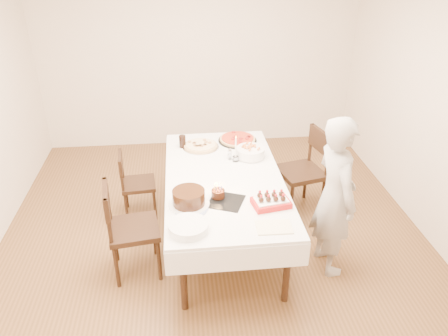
{
  "coord_description": "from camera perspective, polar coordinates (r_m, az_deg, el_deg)",
  "views": [
    {
      "loc": [
        -0.29,
        -3.66,
        2.89
      ],
      "look_at": [
        0.1,
        0.05,
        0.85
      ],
      "focal_mm": 35.0,
      "sensor_mm": 36.0,
      "label": 1
    }
  ],
  "objects": [
    {
      "name": "pizza_pepperoni",
      "position": [
        5.03,
        1.77,
        3.78
      ],
      "size": [
        0.52,
        0.52,
        0.04
      ],
      "primitive_type": "cylinder",
      "rotation": [
        0.0,
        0.0,
        -0.2
      ],
      "color": "red",
      "rests_on": "dining_table"
    },
    {
      "name": "chair_left_dessert",
      "position": [
        4.12,
        -11.69,
        -7.82
      ],
      "size": [
        0.55,
        0.55,
        0.96
      ],
      "primitive_type": null,
      "rotation": [
        0.0,
        0.0,
        3.29
      ],
      "color": "black",
      "rests_on": "floor"
    },
    {
      "name": "layer_cake",
      "position": [
        3.85,
        -4.63,
        -3.89
      ],
      "size": [
        0.48,
        0.48,
        0.14
      ],
      "primitive_type": "cylinder",
      "rotation": [
        0.0,
        0.0,
        -0.39
      ],
      "color": "black",
      "rests_on": "dining_table"
    },
    {
      "name": "dining_table",
      "position": [
        4.5,
        0.0,
        -5.33
      ],
      "size": [
        1.15,
        2.15,
        0.75
      ],
      "primitive_type": "cube",
      "rotation": [
        0.0,
        0.0,
        -0.01
      ],
      "color": "white",
      "rests_on": "floor"
    },
    {
      "name": "chair_left_savory",
      "position": [
        4.98,
        -11.1,
        -2.06
      ],
      "size": [
        0.44,
        0.44,
        0.78
      ],
      "primitive_type": null,
      "rotation": [
        0.0,
        0.0,
        3.23
      ],
      "color": "black",
      "rests_on": "floor"
    },
    {
      "name": "pasta_bowl",
      "position": [
        4.66,
        3.47,
        2.07
      ],
      "size": [
        0.4,
        0.4,
        0.1
      ],
      "primitive_type": "cylinder",
      "rotation": [
        0.0,
        0.0,
        -0.39
      ],
      "color": "white",
      "rests_on": "dining_table"
    },
    {
      "name": "shaker_pair",
      "position": [
        4.6,
        0.78,
        1.7
      ],
      "size": [
        0.11,
        0.11,
        0.1
      ],
      "primitive_type": null,
      "rotation": [
        0.0,
        0.0,
        -0.38
      ],
      "color": "white",
      "rests_on": "dining_table"
    },
    {
      "name": "plate_stack",
      "position": [
        3.56,
        -4.68,
        -7.67
      ],
      "size": [
        0.41,
        0.41,
        0.07
      ],
      "primitive_type": "cylinder",
      "rotation": [
        0.0,
        0.0,
        0.29
      ],
      "color": "white",
      "rests_on": "dining_table"
    },
    {
      "name": "red_placemat",
      "position": [
        4.81,
        3.39,
        2.23
      ],
      "size": [
        0.28,
        0.28,
        0.01
      ],
      "primitive_type": "cube",
      "rotation": [
        0.0,
        0.0,
        -0.43
      ],
      "color": "#B21E1E",
      "rests_on": "dining_table"
    },
    {
      "name": "birthday_cake",
      "position": [
        3.93,
        -0.77,
        -2.94
      ],
      "size": [
        0.14,
        0.14,
        0.13
      ],
      "primitive_type": "cylinder",
      "rotation": [
        0.0,
        0.0,
        -0.14
      ],
      "color": "#3D2010",
      "rests_on": "dining_table"
    },
    {
      "name": "cola_glass",
      "position": [
        4.89,
        -5.45,
        3.47
      ],
      "size": [
        0.09,
        0.09,
        0.14
      ],
      "primitive_type": "cylinder",
      "rotation": [
        0.0,
        0.0,
        -0.21
      ],
      "color": "black",
      "rests_on": "dining_table"
    },
    {
      "name": "strawberry_box",
      "position": [
        3.87,
        6.16,
        -4.38
      ],
      "size": [
        0.35,
        0.27,
        0.08
      ],
      "primitive_type": null,
      "rotation": [
        0.0,
        0.0,
        0.18
      ],
      "color": "#AC1413",
      "rests_on": "dining_table"
    },
    {
      "name": "wall_right",
      "position": [
        4.71,
        27.2,
        6.37
      ],
      "size": [
        0.04,
        5.0,
        2.7
      ],
      "primitive_type": "cube",
      "color": "beige",
      "rests_on": "floor"
    },
    {
      "name": "person",
      "position": [
        4.07,
        14.26,
        -3.66
      ],
      "size": [
        0.45,
        0.61,
        1.55
      ],
      "primitive_type": "imported",
      "rotation": [
        0.0,
        0.0,
        1.72
      ],
      "color": "beige",
      "rests_on": "floor"
    },
    {
      "name": "floor",
      "position": [
        4.67,
        -1.21,
        -9.54
      ],
      "size": [
        5.0,
        5.0,
        0.0
      ],
      "primitive_type": "plane",
      "color": "brown",
      "rests_on": "ground"
    },
    {
      "name": "box_lid",
      "position": [
        3.62,
        6.54,
        -7.77
      ],
      "size": [
        0.3,
        0.2,
        0.02
      ],
      "primitive_type": "cube",
      "rotation": [
        0.0,
        0.0,
        -0.03
      ],
      "color": "beige",
      "rests_on": "dining_table"
    },
    {
      "name": "china_plate",
      "position": [
        3.83,
        -4.34,
        -5.3
      ],
      "size": [
        0.35,
        0.35,
        0.01
      ],
      "primitive_type": "cylinder",
      "rotation": [
        0.0,
        0.0,
        -0.19
      ],
      "color": "white",
      "rests_on": "dining_table"
    },
    {
      "name": "chair_right_savory",
      "position": [
        4.98,
        9.97,
        -0.56
      ],
      "size": [
        0.61,
        0.61,
        0.99
      ],
      "primitive_type": null,
      "rotation": [
        0.0,
        0.0,
        0.24
      ],
      "color": "black",
      "rests_on": "floor"
    },
    {
      "name": "cake_board",
      "position": [
        3.92,
        0.27,
        -4.41
      ],
      "size": [
        0.39,
        0.39,
        0.01
      ],
      "primitive_type": "cube",
      "rotation": [
        0.0,
        0.0,
        -0.4
      ],
      "color": "black",
      "rests_on": "dining_table"
    },
    {
      "name": "pizza_white",
      "position": [
        4.88,
        -3.07,
        2.91
      ],
      "size": [
        0.45,
        0.45,
        0.04
      ],
      "primitive_type": "cylinder",
      "rotation": [
        0.0,
        0.0,
        0.1
      ],
      "color": "beige",
      "rests_on": "dining_table"
    },
    {
      "name": "taper_candle",
      "position": [
        4.53,
        1.55,
        2.57
      ],
      "size": [
        0.07,
        0.07,
        0.29
      ],
      "primitive_type": "cylinder",
      "rotation": [
        0.0,
        0.0,
        -0.15
      ],
      "color": "white",
      "rests_on": "dining_table"
    },
    {
      "name": "wall_back",
      "position": [
        6.36,
        -3.34,
        14.6
      ],
      "size": [
        4.5,
        0.04,
        2.7
      ],
      "primitive_type": "cube",
      "color": "beige",
      "rests_on": "floor"
    }
  ]
}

